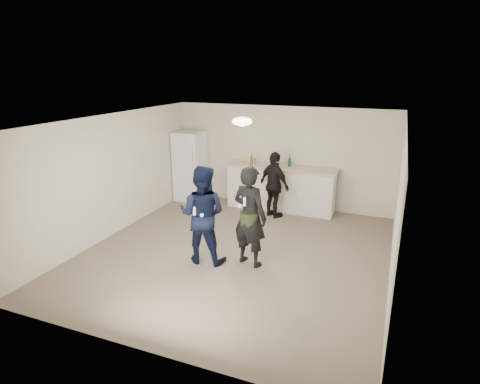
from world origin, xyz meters
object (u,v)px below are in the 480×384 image
at_px(shaker, 254,161).
at_px(woman, 250,216).
at_px(man, 202,215).
at_px(spectator, 274,185).
at_px(counter, 281,189).
at_px(fridge, 190,166).

distance_m(shaker, woman, 3.09).
bearing_deg(man, woman, -173.04).
distance_m(woman, spectator, 2.46).
xyz_separation_m(counter, shaker, (-0.68, -0.08, 0.65)).
bearing_deg(counter, man, -99.28).
bearing_deg(spectator, counter, -58.38).
xyz_separation_m(fridge, man, (1.93, -3.11, -0.01)).
relative_size(counter, shaker, 15.29).
distance_m(shaker, spectator, 0.92).
bearing_deg(counter, shaker, -173.63).
relative_size(man, spectator, 1.14).
xyz_separation_m(man, spectator, (0.52, 2.63, -0.11)).
bearing_deg(fridge, spectator, -11.12).
distance_m(fridge, spectator, 2.51).
height_order(counter, spectator, spectator).
height_order(man, woman, woman).
bearing_deg(spectator, shaker, -3.79).
relative_size(fridge, shaker, 10.59).
relative_size(counter, woman, 1.44).
bearing_deg(woman, counter, -68.65).
xyz_separation_m(fridge, spectator, (2.46, -0.48, -0.12)).
xyz_separation_m(shaker, man, (0.16, -3.11, -0.29)).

